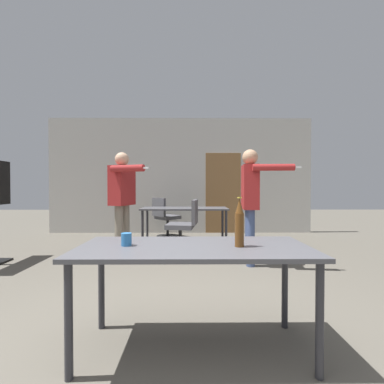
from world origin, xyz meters
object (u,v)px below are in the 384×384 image
office_chair_mid_tucked (165,219)px  drink_cup (126,239)px  person_right_polo (251,194)px  office_chair_far_left (184,228)px  person_center_tall (123,193)px  beer_bottle (239,223)px

office_chair_mid_tucked → drink_cup: 4.17m
person_right_polo → office_chair_far_left: 1.35m
person_center_tall → drink_cup: person_center_tall is taller
person_center_tall → beer_bottle: size_ratio=5.09×
person_right_polo → office_chair_mid_tucked: 2.68m
person_right_polo → office_chair_far_left: size_ratio=1.83×
person_right_polo → person_center_tall: 2.17m
office_chair_far_left → person_right_polo: bearing=-114.5°
beer_bottle → person_center_tall: bearing=119.6°
person_right_polo → office_chair_far_left: (-1.01, 0.65, -0.61)m
office_chair_far_left → beer_bottle: 2.77m
beer_bottle → office_chair_mid_tucked: bearing=102.5°
person_right_polo → drink_cup: 2.45m
person_right_polo → beer_bottle: bearing=-10.5°
person_center_tall → drink_cup: bearing=34.3°
person_right_polo → drink_cup: bearing=-29.2°
person_right_polo → beer_bottle: size_ratio=4.98×
office_chair_mid_tucked → office_chair_far_left: (0.49, -1.49, 0.02)m
beer_bottle → person_right_polo: bearing=74.5°
person_right_polo → office_chair_far_left: person_right_polo is taller
person_center_tall → beer_bottle: bearing=48.8°
person_right_polo → beer_bottle: (-0.57, -2.05, -0.15)m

